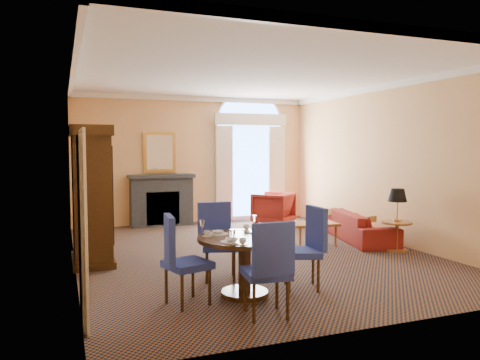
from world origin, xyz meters
name	(u,v)px	position (x,y,z in m)	size (l,w,h in m)	color
ground	(250,253)	(0.00, 0.00, 0.00)	(7.50, 7.50, 0.00)	#101E34
room_envelope	(236,117)	(-0.03, 0.67, 2.51)	(6.04, 7.52, 3.45)	#E5AE6D
armoire	(91,198)	(-2.72, 0.25, 1.09)	(0.65, 1.16, 2.27)	#311D0B
dining_table	(245,252)	(-0.98, -2.25, 0.57)	(1.23, 1.23, 0.97)	#311D0B
dining_chair_north	(217,235)	(-1.05, -1.33, 0.63)	(0.62, 0.62, 1.11)	navy
dining_chair_south	(270,263)	(-1.03, -3.12, 0.63)	(0.55, 0.55, 1.11)	navy
dining_chair_east	(309,242)	(-0.04, -2.23, 0.63)	(0.63, 0.63, 1.11)	navy
dining_chair_west	(179,254)	(-1.87, -2.32, 0.63)	(0.61, 0.61, 1.11)	navy
sofa	(361,226)	(2.55, 0.20, 0.30)	(2.05, 0.80, 0.60)	maroon
armchair	(273,208)	(1.72, 2.69, 0.41)	(0.87, 0.89, 0.81)	maroon
coffee_table	(313,224)	(1.36, 0.07, 0.43)	(0.96, 0.59, 0.81)	#995D2E
side_table	(397,212)	(2.60, -0.83, 0.73)	(0.55, 0.55, 1.14)	#995D2E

